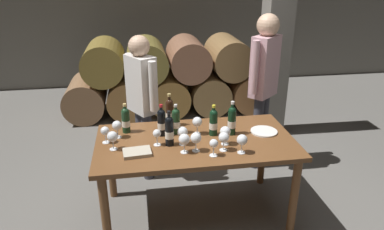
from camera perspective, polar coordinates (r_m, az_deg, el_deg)
The scene contains 28 objects.
ground_plane at distance 3.46m, azimuth 0.54°, elevation -15.33°, with size 14.00×14.00×0.00m, color #66635E.
cellar_back_wall at distance 6.94m, azimuth -5.40°, elevation 16.55°, with size 10.00×0.24×2.80m, color slate.
barrel_stack at distance 5.54m, azimuth -3.91°, elevation 5.97°, with size 3.12×0.90×1.15m.
stone_pillar at distance 4.71m, azimuth 13.36°, elevation 11.92°, with size 0.32×0.32×2.60m, color slate.
dining_table at distance 3.10m, azimuth 0.58°, elevation -5.54°, with size 1.70×0.90×0.76m.
wine_bottle_0 at distance 3.28m, azimuth -3.64°, elevation 0.47°, with size 0.07×0.07×0.31m.
wine_bottle_1 at distance 3.13m, azimuth -2.61°, elevation -0.93°, with size 0.07×0.07×0.27m.
wine_bottle_2 at distance 3.10m, azimuth -4.92°, elevation -1.13°, with size 0.07×0.07×0.29m.
wine_bottle_3 at distance 3.10m, azimuth 3.47°, elevation -1.13°, with size 0.07×0.07×0.28m.
wine_bottle_4 at distance 2.92m, azimuth -3.66°, elevation -2.52°, with size 0.07×0.07×0.30m.
wine_bottle_5 at distance 3.20m, azimuth -10.62°, elevation -0.77°, with size 0.07×0.07×0.27m.
wine_bottle_6 at distance 3.12m, azimuth 6.43°, elevation -0.84°, with size 0.07×0.07×0.31m.
wine_glass_0 at distance 2.94m, azimuth -5.67°, elevation -3.08°, with size 0.07×0.07×0.14m.
wine_glass_1 at distance 2.83m, azimuth 8.06°, elevation -4.04°, with size 0.09×0.09×0.16m.
wine_glass_2 at distance 2.93m, azimuth -1.54°, elevation -2.80°, with size 0.09×0.09×0.16m.
wine_glass_3 at distance 3.05m, azimuth -13.82°, elevation -2.59°, with size 0.07×0.07×0.15m.
wine_glass_4 at distance 2.85m, azimuth 5.14°, elevation -3.69°, with size 0.09×0.09×0.16m.
wine_glass_5 at distance 2.83m, azimuth 0.64°, elevation -3.78°, with size 0.09×0.09×0.16m.
wine_glass_6 at distance 3.12m, azimuth -11.98°, elevation -1.73°, with size 0.08×0.08×0.16m.
wine_glass_7 at distance 2.94m, azimuth 5.37°, elevation -2.73°, with size 0.09×0.09×0.16m.
wine_glass_8 at distance 3.12m, azimuth 0.85°, elevation -1.16°, with size 0.09×0.09×0.16m.
wine_glass_9 at distance 2.92m, azimuth -12.68°, elevation -3.47°, with size 0.09×0.09×0.16m.
wine_glass_10 at distance 2.77m, azimuth 3.52°, elevation -4.71°, with size 0.07×0.07×0.14m.
wine_glass_11 at distance 2.80m, azimuth -1.26°, elevation -3.99°, with size 0.09×0.09×0.16m.
tasting_notebook at distance 2.86m, azimuth -8.83°, elevation -5.96°, with size 0.22×0.16×0.03m, color #B2A893.
serving_plate at distance 3.26m, azimuth 11.50°, elevation -2.60°, with size 0.24×0.24×0.01m, color white.
sommelier_presenting at distance 3.84m, azimuth 11.48°, elevation 5.76°, with size 0.39×0.35×1.72m.
taster_seated_left at distance 3.62m, azimuth -8.06°, elevation 2.91°, with size 0.32×0.44×1.54m.
Camera 1 is at (-0.46, -2.69, 2.13)m, focal length 33.15 mm.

